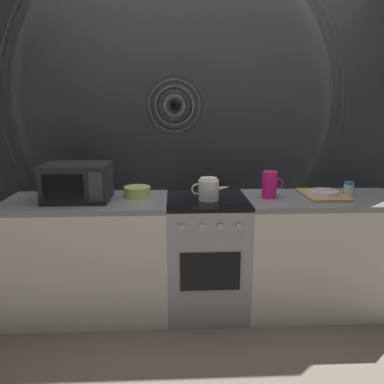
{
  "coord_description": "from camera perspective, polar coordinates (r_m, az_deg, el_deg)",
  "views": [
    {
      "loc": [
        -0.24,
        -2.68,
        1.58
      ],
      "look_at": [
        -0.11,
        0.0,
        0.95
      ],
      "focal_mm": 34.64,
      "sensor_mm": 36.0,
      "label": 1
    }
  ],
  "objects": [
    {
      "name": "ground_plane",
      "position": [
        3.11,
        2.18,
        -17.26
      ],
      "size": [
        8.0,
        8.0,
        0.0
      ],
      "primitive_type": "plane",
      "color": "#6B6054"
    },
    {
      "name": "back_wall",
      "position": [
        3.03,
        1.87,
        6.02
      ],
      "size": [
        3.6,
        0.05,
        2.4
      ],
      "color": "gray",
      "rests_on": "ground_plane"
    },
    {
      "name": "counter_left",
      "position": [
        2.98,
        -15.53,
        -9.57
      ],
      "size": [
        1.2,
        0.6,
        0.9
      ],
      "color": "silver",
      "rests_on": "ground_plane"
    },
    {
      "name": "stove_unit",
      "position": [
        2.91,
        2.26,
        -9.62
      ],
      "size": [
        0.6,
        0.63,
        0.9
      ],
      "color": "#9E9EA3",
      "rests_on": "ground_plane"
    },
    {
      "name": "counter_right",
      "position": [
        3.12,
        19.18,
        -8.79
      ],
      "size": [
        1.2,
        0.6,
        0.9
      ],
      "color": "silver",
      "rests_on": "ground_plane"
    },
    {
      "name": "microwave",
      "position": [
        2.81,
        -17.22,
        1.45
      ],
      "size": [
        0.46,
        0.35,
        0.27
      ],
      "color": "black",
      "rests_on": "counter_left"
    },
    {
      "name": "kettle",
      "position": [
        2.7,
        2.6,
        0.43
      ],
      "size": [
        0.28,
        0.15,
        0.17
      ],
      "color": "white",
      "rests_on": "stove_unit"
    },
    {
      "name": "mixing_bowl",
      "position": [
        2.83,
        -8.43,
        0.03
      ],
      "size": [
        0.2,
        0.2,
        0.08
      ],
      "primitive_type": "cylinder",
      "color": "#B7D166",
      "rests_on": "counter_left"
    },
    {
      "name": "pitcher",
      "position": [
        2.83,
        11.87,
        1.13
      ],
      "size": [
        0.16,
        0.11,
        0.2
      ],
      "color": "#E5197A",
      "rests_on": "counter_right"
    },
    {
      "name": "dish_pile",
      "position": [
        3.0,
        19.55,
        -0.27
      ],
      "size": [
        0.3,
        0.4,
        0.06
      ],
      "color": "tan",
      "rests_on": "counter_right"
    },
    {
      "name": "spice_jar",
      "position": [
        3.1,
        23.0,
        0.47
      ],
      "size": [
        0.08,
        0.08,
        0.1
      ],
      "color": "silver",
      "rests_on": "counter_right"
    }
  ]
}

